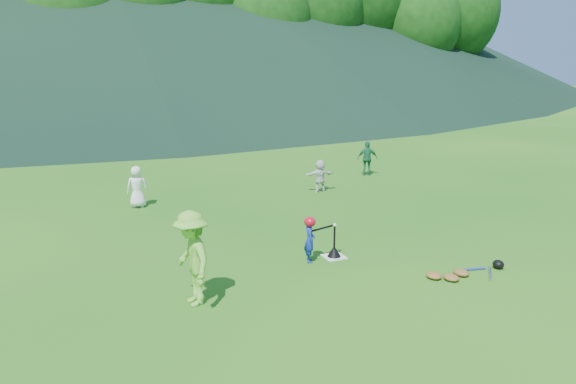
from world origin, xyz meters
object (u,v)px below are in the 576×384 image
object	(u,v)px
fielder_c	(367,158)
batting_tee	(334,252)
adult_coach	(192,258)
equipment_pile	(462,273)
fielder_a	(137,187)
batter_child	(310,240)
home_plate	(334,257)
fielder_d	(320,176)

from	to	relation	value
fielder_c	batting_tee	xyz separation A→B (m)	(-5.11, -6.94, -0.49)
adult_coach	equipment_pile	world-z (taller)	adult_coach
fielder_a	equipment_pile	world-z (taller)	fielder_a
batter_child	batting_tee	bearing A→B (deg)	-70.60
home_plate	batter_child	world-z (taller)	batter_child
adult_coach	equipment_pile	bearing A→B (deg)	74.96
home_plate	fielder_d	distance (m)	5.95
fielder_d	home_plate	bearing A→B (deg)	70.60
batter_child	adult_coach	size ratio (longest dim) A/B	0.57
adult_coach	batting_tee	xyz separation A→B (m)	(3.40, 1.04, -0.73)
home_plate	batter_child	size ratio (longest dim) A/B	0.46
fielder_c	fielder_d	size ratio (longest dim) A/B	1.19
fielder_c	fielder_a	bearing A→B (deg)	28.40
home_plate	fielder_a	size ratio (longest dim) A/B	0.37
adult_coach	fielder_c	bearing A→B (deg)	128.11
batter_child	fielder_a	world-z (taller)	fielder_a
fielder_d	equipment_pile	distance (m)	7.42
fielder_d	batter_child	bearing A→B (deg)	65.54
equipment_pile	adult_coach	bearing A→B (deg)	170.01
fielder_d	equipment_pile	world-z (taller)	fielder_d
home_plate	batting_tee	world-z (taller)	batting_tee
batter_child	fielder_a	bearing A→B (deg)	41.78
adult_coach	fielder_a	bearing A→B (deg)	173.64
batter_child	fielder_c	bearing A→B (deg)	-21.61
fielder_d	fielder_c	bearing A→B (deg)	-145.95
home_plate	fielder_d	world-z (taller)	fielder_d
adult_coach	fielder_a	xyz separation A→B (m)	(0.16, 6.95, -0.25)
batter_child	equipment_pile	bearing A→B (deg)	-110.67
fielder_c	adult_coach	bearing A→B (deg)	64.50
home_plate	fielder_a	bearing A→B (deg)	118.77
adult_coach	fielder_c	xyz separation A→B (m)	(8.51, 7.98, -0.24)
adult_coach	equipment_pile	distance (m)	5.39
batter_child	home_plate	bearing A→B (deg)	-70.60
fielder_a	fielder_d	bearing A→B (deg)	-173.41
batter_child	batting_tee	xyz separation A→B (m)	(0.61, 0.02, -0.35)
batter_child	adult_coach	distance (m)	3.00
batter_child	fielder_d	bearing A→B (deg)	-11.25
home_plate	equipment_pile	world-z (taller)	equipment_pile
fielder_a	batting_tee	xyz separation A→B (m)	(3.24, -5.91, -0.47)
batter_child	equipment_pile	xyz separation A→B (m)	(2.45, -1.95, -0.42)
fielder_c	equipment_pile	size ratio (longest dim) A/B	0.69
home_plate	equipment_pile	size ratio (longest dim) A/B	0.25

